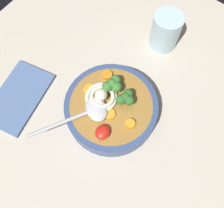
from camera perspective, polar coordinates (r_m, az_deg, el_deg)
table_slab at (r=60.94cm, az=1.63°, el=-3.92°), size 90.50×90.50×3.60cm
soup_bowl at (r=57.29cm, az=-0.00°, el=-0.94°), size 20.46×20.46×5.13cm
noodle_pile at (r=54.58cm, az=-2.54°, el=1.48°), size 7.81×7.65×3.14cm
soup_spoon at (r=53.72cm, az=-4.88°, el=-1.62°), size 16.63×11.46×1.60cm
chili_sauce_dollop at (r=52.27cm, az=-2.34°, el=-6.07°), size 3.30×2.97×1.49cm
broccoli_floret_beside_chili at (r=54.40cm, az=0.22°, el=4.41°), size 4.59×3.95×3.63cm
broccoli_floret_front at (r=53.37cm, az=3.14°, el=1.40°), size 4.20×3.61×3.32cm
carrot_slice_right at (r=53.19cm, az=4.09°, el=-4.42°), size 2.09×2.09×0.78cm
carrot_slice_far at (r=53.87cm, az=-0.53°, el=-2.28°), size 2.44×2.44×0.54cm
carrot_slice_extra_b at (r=57.61cm, az=-1.08°, el=6.50°), size 2.29×2.29×0.78cm
carrot_slice_left at (r=56.38cm, az=-4.70°, el=3.33°), size 2.95×2.95×0.43cm
drinking_glass at (r=66.40cm, az=11.83°, el=15.61°), size 6.99×6.99×9.68cm
folded_napkin at (r=64.74cm, az=-20.07°, el=1.49°), size 18.96×13.59×0.80cm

